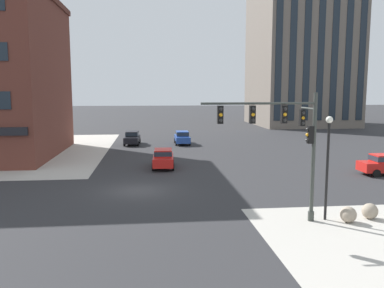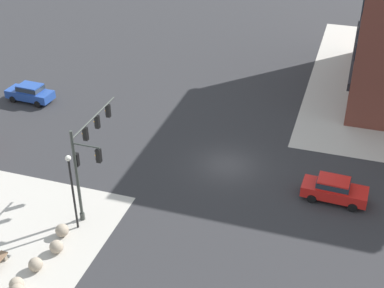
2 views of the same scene
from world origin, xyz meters
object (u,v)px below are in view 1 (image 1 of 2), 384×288
(street_lamp_corner_near, at_px, (328,156))
(car_main_northbound_near, at_px, (132,137))
(car_cross_eastbound, at_px, (163,158))
(bollard_sphere_curb_b, at_px, (370,211))
(traffic_signal_main, at_px, (288,135))
(car_main_southbound_near, at_px, (182,137))
(bollard_sphere_curb_a, at_px, (348,214))

(street_lamp_corner_near, distance_m, car_main_northbound_near, 33.37)
(car_main_northbound_near, distance_m, car_cross_eastbound, 16.27)
(street_lamp_corner_near, bearing_deg, bollard_sphere_curb_b, -2.36)
(traffic_signal_main, relative_size, car_main_southbound_near, 1.52)
(street_lamp_corner_near, bearing_deg, car_cross_eastbound, 117.66)
(car_main_southbound_near, height_order, car_cross_eastbound, same)
(car_main_northbound_near, height_order, car_main_southbound_near, same)
(street_lamp_corner_near, relative_size, car_main_southbound_near, 1.24)
(car_main_southbound_near, relative_size, car_cross_eastbound, 0.98)
(bollard_sphere_curb_a, relative_size, street_lamp_corner_near, 0.15)
(traffic_signal_main, distance_m, bollard_sphere_curb_a, 5.19)
(car_main_northbound_near, relative_size, car_main_southbound_near, 1.02)
(traffic_signal_main, xyz_separation_m, bollard_sphere_curb_b, (4.56, -0.18, -4.09))
(traffic_signal_main, height_order, street_lamp_corner_near, traffic_signal_main)
(car_main_southbound_near, bearing_deg, car_main_northbound_near, 177.09)
(bollard_sphere_curb_b, bearing_deg, car_main_northbound_near, 113.90)
(traffic_signal_main, distance_m, car_main_southbound_near, 31.19)
(street_lamp_corner_near, distance_m, car_main_southbound_near, 31.44)
(bollard_sphere_curb_a, bearing_deg, traffic_signal_main, 168.68)
(bollard_sphere_curb_b, relative_size, car_main_northbound_near, 0.19)
(bollard_sphere_curb_b, height_order, car_main_northbound_near, car_main_northbound_near)
(bollard_sphere_curb_b, xyz_separation_m, car_main_southbound_near, (-7.54, 31.02, 0.50))
(traffic_signal_main, distance_m, street_lamp_corner_near, 2.38)
(bollard_sphere_curb_a, height_order, street_lamp_corner_near, street_lamp_corner_near)
(bollard_sphere_curb_b, bearing_deg, street_lamp_corner_near, 177.64)
(traffic_signal_main, bearing_deg, bollard_sphere_curb_a, -11.32)
(bollard_sphere_curb_a, relative_size, car_main_southbound_near, 0.19)
(bollard_sphere_curb_b, xyz_separation_m, street_lamp_corner_near, (-2.44, 0.10, 3.01))
(street_lamp_corner_near, bearing_deg, traffic_signal_main, 177.77)
(street_lamp_corner_near, bearing_deg, car_main_southbound_near, 99.37)
(traffic_signal_main, xyz_separation_m, car_main_northbound_near, (-9.33, 31.16, -3.59))
(car_main_northbound_near, relative_size, car_cross_eastbound, 1.00)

